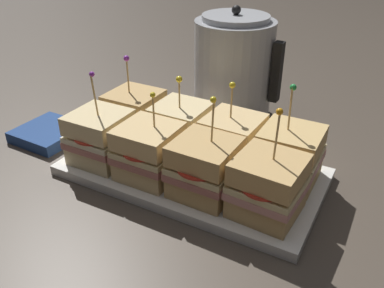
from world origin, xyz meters
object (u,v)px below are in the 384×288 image
(sandwich_front_far_left, at_px, (100,137))
(sandwich_front_center_right, at_px, (205,168))
(serving_platter, at_px, (192,172))
(sandwich_back_center_left, at_px, (181,127))
(napkin_stack, at_px, (49,133))
(sandwich_back_far_left, at_px, (135,115))
(sandwich_back_center_right, at_px, (233,140))
(sandwich_front_center_left, at_px, (149,152))
(kettle_steel, at_px, (234,68))
(sandwich_front_far_right, at_px, (268,186))
(sandwich_back_far_right, at_px, (290,155))

(sandwich_front_far_left, relative_size, sandwich_front_center_right, 1.04)
(serving_platter, xyz_separation_m, sandwich_front_far_left, (-0.16, -0.05, 0.06))
(sandwich_back_center_left, relative_size, napkin_stack, 1.21)
(serving_platter, distance_m, sandwich_back_far_left, 0.18)
(sandwich_back_center_right, relative_size, napkin_stack, 1.25)
(serving_platter, bearing_deg, sandwich_front_far_left, -161.28)
(sandwich_front_far_left, xyz_separation_m, sandwich_front_center_left, (0.11, -0.00, -0.00))
(sandwich_front_center_right, height_order, sandwich_back_center_right, sandwich_front_center_right)
(sandwich_front_center_right, relative_size, napkin_stack, 1.35)
(kettle_steel, bearing_deg, sandwich_front_center_left, -91.45)
(sandwich_back_center_left, bearing_deg, napkin_stack, -165.12)
(sandwich_front_center_left, xyz_separation_m, sandwich_front_center_right, (0.11, 0.00, 0.00))
(sandwich_front_far_left, xyz_separation_m, kettle_steel, (0.12, 0.34, 0.05))
(sandwich_front_far_left, relative_size, sandwich_front_center_left, 1.12)
(sandwich_front_far_left, distance_m, kettle_steel, 0.36)
(sandwich_front_center_left, bearing_deg, sandwich_back_center_right, 45.18)
(sandwich_front_far_left, xyz_separation_m, sandwich_back_center_left, (0.11, 0.11, -0.00))
(sandwich_back_center_right, bearing_deg, sandwich_back_far_left, -179.86)
(sandwich_front_far_left, relative_size, napkin_stack, 1.40)
(sandwich_front_far_right, relative_size, napkin_stack, 1.40)
(sandwich_back_far_right, relative_size, napkin_stack, 1.39)
(serving_platter, relative_size, sandwich_front_far_left, 2.64)
(sandwich_front_far_left, xyz_separation_m, sandwich_back_center_right, (0.22, 0.11, -0.00))
(sandwich_front_center_right, xyz_separation_m, sandwich_front_far_right, (0.11, 0.00, -0.00))
(sandwich_front_center_right, bearing_deg, sandwich_back_center_left, 134.48)
(sandwich_back_center_left, xyz_separation_m, sandwich_back_far_right, (0.22, -0.00, 0.00))
(sandwich_back_far_left, relative_size, napkin_stack, 1.35)
(sandwich_front_far_right, distance_m, sandwich_back_far_left, 0.34)
(sandwich_front_far_left, height_order, kettle_steel, kettle_steel)
(sandwich_back_far_right, bearing_deg, kettle_steel, 131.98)
(sandwich_front_far_right, distance_m, sandwich_back_far_right, 0.10)
(sandwich_front_far_right, bearing_deg, serving_platter, 161.30)
(sandwich_back_far_right, bearing_deg, sandwich_back_center_left, 178.89)
(sandwich_back_center_right, xyz_separation_m, kettle_steel, (-0.10, 0.23, 0.05))
(sandwich_back_center_right, height_order, sandwich_back_far_right, sandwich_back_far_right)
(sandwich_back_center_right, bearing_deg, serving_platter, -134.95)
(sandwich_front_far_left, distance_m, sandwich_back_far_left, 0.11)
(sandwich_front_far_right, height_order, sandwich_back_center_right, sandwich_front_far_right)
(sandwich_front_far_left, distance_m, sandwich_front_far_right, 0.32)
(sandwich_back_far_left, distance_m, sandwich_back_center_right, 0.22)
(sandwich_back_center_left, bearing_deg, sandwich_front_center_right, -45.52)
(sandwich_front_center_left, height_order, sandwich_back_far_left, sandwich_back_far_left)
(sandwich_front_far_right, relative_size, sandwich_back_center_left, 1.15)
(sandwich_front_far_left, distance_m, sandwich_back_center_left, 0.15)
(sandwich_back_far_right, bearing_deg, sandwich_back_center_right, 178.12)
(serving_platter, xyz_separation_m, napkin_stack, (-0.34, -0.02, 0.00))
(sandwich_back_far_right, bearing_deg, sandwich_front_far_right, -90.97)
(sandwich_back_far_left, bearing_deg, sandwich_back_far_right, -0.53)
(serving_platter, xyz_separation_m, sandwich_back_center_right, (0.05, 0.05, 0.05))
(sandwich_front_center_left, height_order, sandwich_back_center_right, same)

